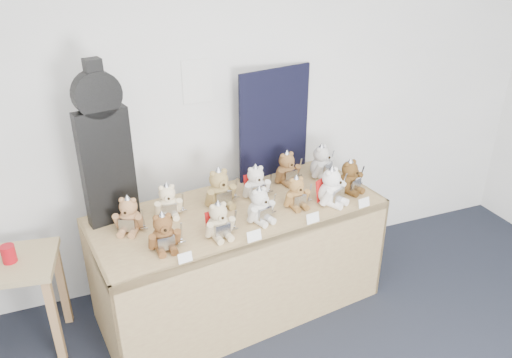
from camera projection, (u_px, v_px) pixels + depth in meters
name	position (u px, v px, depth m)	size (l,w,h in m)	color
room_shell	(197.00, 81.00, 3.40)	(6.00, 6.00, 6.00)	white
display_table	(244.00, 237.00, 3.35)	(2.03, 1.06, 0.81)	#926F4A
guitar_case	(104.00, 147.00, 2.99)	(0.33, 0.16, 1.04)	black
navy_board	(275.00, 123.00, 3.66)	(0.61, 0.02, 0.81)	black
red_cup	(9.00, 254.00, 3.00)	(0.08, 0.08, 0.11)	#B30B17
teddy_front_far_left	(164.00, 233.00, 2.87)	(0.21, 0.17, 0.26)	brown
teddy_front_left	(219.00, 221.00, 3.00)	(0.22, 0.19, 0.26)	#C8B48D
teddy_front_centre	(260.00, 206.00, 3.16)	(0.22, 0.20, 0.26)	silver
teddy_front_right	(296.00, 193.00, 3.33)	(0.20, 0.17, 0.25)	olive
teddy_front_far_right	(331.00, 188.00, 3.36)	(0.24, 0.24, 0.29)	white
teddy_front_end	(350.00, 178.00, 3.52)	(0.22, 0.21, 0.27)	brown
teddy_back_left	(168.00, 202.00, 3.22)	(0.21, 0.17, 0.25)	beige
teddy_back_centre_left	(220.00, 189.00, 3.33)	(0.25, 0.21, 0.30)	#9B824D
teddy_back_centre_right	(256.00, 184.00, 3.44)	(0.22, 0.18, 0.27)	silver
teddy_back_right	(287.00, 169.00, 3.65)	(0.23, 0.20, 0.27)	brown
teddy_back_end	(322.00, 163.00, 3.74)	(0.23, 0.23, 0.28)	silver
teddy_back_far_left	(129.00, 216.00, 3.05)	(0.21, 0.21, 0.26)	#AB7A50
entry_card_a	(185.00, 258.00, 2.78)	(0.08, 0.00, 0.06)	white
entry_card_b	(254.00, 236.00, 2.97)	(0.09, 0.00, 0.07)	white
entry_card_c	(313.00, 218.00, 3.16)	(0.09, 0.00, 0.07)	white
entry_card_d	(364.00, 203.00, 3.34)	(0.09, 0.00, 0.06)	white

